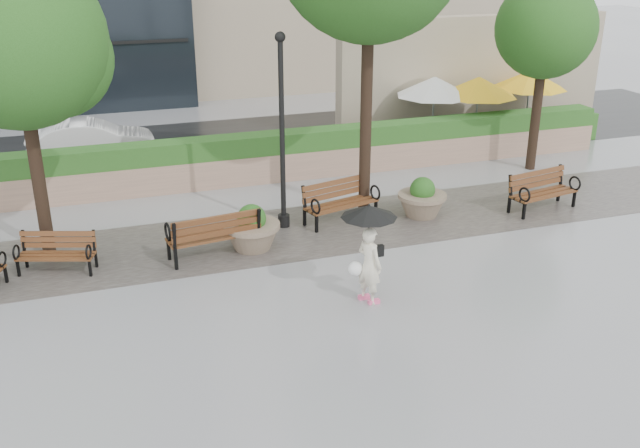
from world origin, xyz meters
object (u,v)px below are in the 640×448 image
object	(u,v)px
planter_left	(252,232)
planter_right	(422,201)
lamppost	(282,145)
bench_3	(341,210)
bench_4	(542,199)
bench_2	(214,244)
pedestrian	(369,244)
car_right	(92,140)
bench_1	(57,261)

from	to	relation	value
planter_left	planter_right	size ratio (longest dim) A/B	1.04
planter_right	lamppost	size ratio (longest dim) A/B	0.26
bench_3	planter_left	size ratio (longest dim) A/B	1.58
bench_4	lamppost	world-z (taller)	lamppost
bench_2	pedestrian	xyz separation A→B (m)	(2.37, -2.93, 0.86)
car_right	planter_right	bearing A→B (deg)	-133.47
bench_2	planter_left	size ratio (longest dim) A/B	1.64
bench_2	planter_right	bearing A→B (deg)	-179.64
bench_2	car_right	bearing A→B (deg)	-83.28
bench_1	lamppost	xyz separation A→B (m)	(5.12, 0.89, 1.78)
bench_3	car_right	distance (m)	9.16
bench_4	planter_right	distance (m)	3.13
bench_1	bench_3	world-z (taller)	bench_3
car_right	pedestrian	size ratio (longest dim) A/B	1.97
bench_1	bench_3	xyz separation A→B (m)	(6.52, 0.76, 0.05)
bench_2	lamppost	xyz separation A→B (m)	(1.91, 1.20, 1.71)
bench_4	planter_left	distance (m)	7.53
bench_3	car_right	size ratio (longest dim) A/B	0.52
bench_3	planter_right	world-z (taller)	planter_right
bench_2	bench_3	world-z (taller)	bench_2
bench_2	car_right	world-z (taller)	car_right
car_right	bench_4	bearing A→B (deg)	-125.90
bench_3	car_right	world-z (taller)	car_right
bench_2	bench_4	xyz separation A→B (m)	(8.41, 0.15, -0.02)
bench_3	planter_left	world-z (taller)	planter_left
bench_3	planter_left	distance (m)	2.59
planter_right	pedestrian	size ratio (longest dim) A/B	0.62
lamppost	planter_left	bearing A→B (deg)	-134.47
bench_2	pedestrian	size ratio (longest dim) A/B	1.06
planter_left	bench_2	bearing A→B (deg)	-170.11
bench_1	car_right	distance (m)	8.17
bench_4	planter_left	bearing A→B (deg)	169.16
bench_2	planter_right	xyz separation A→B (m)	(5.34, 0.76, 0.08)
planter_right	pedestrian	world-z (taller)	pedestrian
bench_1	bench_4	world-z (taller)	bench_4
bench_1	bench_4	distance (m)	11.62
pedestrian	car_right	bearing A→B (deg)	-2.26
bench_4	lamppost	size ratio (longest dim) A/B	0.42
bench_3	planter_right	distance (m)	2.06
planter_right	lamppost	xyz separation A→B (m)	(-3.43, 0.44, 1.63)
bench_3	car_right	bearing A→B (deg)	111.57
bench_1	bench_2	bearing A→B (deg)	13.08
bench_4	planter_right	xyz separation A→B (m)	(-3.07, 0.61, 0.10)
car_right	bench_1	bearing A→B (deg)	174.69
pedestrian	bench_2	bearing A→B (deg)	14.92
bench_1	bench_2	size ratio (longest dim) A/B	0.80
bench_2	car_right	size ratio (longest dim) A/B	0.54
planter_right	lamppost	distance (m)	3.82
pedestrian	planter_right	bearing A→B (deg)	-62.90
planter_left	car_right	size ratio (longest dim) A/B	0.33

